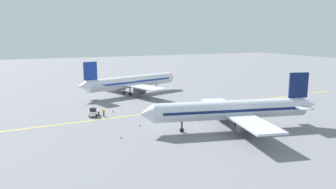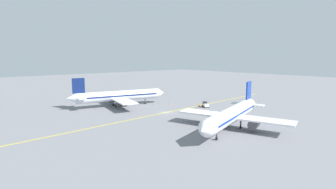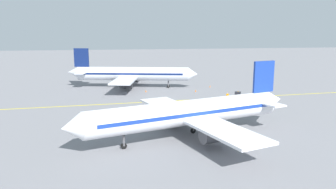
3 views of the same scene
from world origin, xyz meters
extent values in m
plane|color=slate|center=(0.00, 0.00, 0.00)|extent=(400.00, 400.00, 0.00)
cube|color=yellow|center=(0.00, 0.00, 0.00)|extent=(7.45, 119.82, 0.01)
cylinder|color=white|center=(-25.38, 1.08, 3.80)|extent=(12.06, 29.77, 3.60)
cone|color=white|center=(-30.03, 16.60, 3.80)|extent=(3.97, 3.28, 3.42)
cone|color=white|center=(-20.64, -14.72, 4.10)|extent=(3.79, 3.75, 3.06)
cube|color=#193899|center=(-25.38, 1.08, 3.95)|extent=(11.24, 26.91, 0.50)
cube|color=white|center=(-25.09, 0.13, 3.08)|extent=(28.31, 13.02, 0.36)
cylinder|color=#4C4C51|center=(-29.88, -1.31, 1.83)|extent=(3.03, 3.70, 2.20)
cylinder|color=#4C4C51|center=(-20.30, 1.56, 1.83)|extent=(3.03, 3.70, 2.20)
cube|color=#193899|center=(-21.36, -12.33, 8.10)|extent=(1.49, 3.93, 5.00)
cube|color=white|center=(-21.50, -11.85, 4.20)|extent=(9.31, 4.88, 0.24)
cylinder|color=#4C4C51|center=(-28.13, 10.28, 1.40)|extent=(0.36, 0.36, 2.00)
cylinder|color=black|center=(-28.13, 10.28, 0.40)|extent=(0.50, 0.85, 0.80)
cylinder|color=#4C4C51|center=(-26.34, -1.29, 1.40)|extent=(0.36, 0.36, 2.00)
cylinder|color=black|center=(-26.34, -1.29, 0.40)|extent=(0.50, 0.85, 0.80)
cylinder|color=#4C4C51|center=(-23.27, -0.37, 1.40)|extent=(0.36, 0.36, 2.00)
cylinder|color=black|center=(-23.27, -0.37, 0.40)|extent=(0.50, 0.85, 0.80)
cylinder|color=silver|center=(18.81, 5.60, 3.80)|extent=(10.43, 30.02, 3.60)
cone|color=silver|center=(15.07, -10.16, 3.80)|extent=(3.88, 3.13, 3.42)
cone|color=silver|center=(22.62, 21.66, 4.10)|extent=(3.67, 3.63, 3.06)
cube|color=#0F1E51|center=(18.81, 5.60, 3.95)|extent=(9.78, 27.11, 0.50)
cube|color=silver|center=(19.04, 6.58, 3.08)|extent=(28.44, 11.53, 0.36)
cylinder|color=#4C4C51|center=(23.91, 5.42, 1.83)|extent=(2.88, 3.62, 2.20)
cylinder|color=#4C4C51|center=(14.18, 7.73, 1.83)|extent=(2.88, 3.62, 2.20)
cube|color=#0F1E51|center=(22.05, 19.22, 8.10)|extent=(1.27, 3.97, 5.00)
cube|color=silver|center=(21.93, 18.74, 4.20)|extent=(9.31, 4.41, 0.24)
cylinder|color=#4C4C51|center=(16.59, -3.74, 1.40)|extent=(0.36, 0.36, 2.00)
cylinder|color=black|center=(16.59, -3.74, 0.40)|extent=(0.46, 0.84, 0.80)
cylinder|color=#4C4C51|center=(20.83, 7.18, 1.40)|extent=(0.36, 0.36, 2.00)
cylinder|color=black|center=(20.83, 7.18, 0.40)|extent=(0.46, 0.84, 0.80)
cylinder|color=#4C4C51|center=(17.72, 7.92, 1.40)|extent=(0.36, 0.36, 2.00)
cylinder|color=black|center=(17.72, 7.92, 0.40)|extent=(0.46, 0.84, 0.80)
cube|color=white|center=(-2.49, -15.81, 0.80)|extent=(3.35, 2.76, 0.90)
cube|color=black|center=(-2.01, -16.07, 1.60)|extent=(1.58, 1.65, 0.70)
sphere|color=orange|center=(-2.01, -16.07, 2.03)|extent=(0.16, 0.16, 0.16)
cylinder|color=black|center=(-1.28, -15.62, 0.35)|extent=(0.73, 0.56, 0.70)
cylinder|color=black|center=(-2.00, -16.93, 0.35)|extent=(0.73, 0.56, 0.70)
cylinder|color=black|center=(-2.99, -14.68, 0.35)|extent=(0.73, 0.56, 0.70)
cylinder|color=black|center=(-3.71, -15.99, 0.35)|extent=(0.73, 0.56, 0.70)
cylinder|color=#23232D|center=(-1.34, -14.04, 0.42)|extent=(0.16, 0.16, 0.85)
cylinder|color=#23232D|center=(-1.29, -13.84, 0.42)|extent=(0.16, 0.16, 0.85)
cube|color=orange|center=(-1.31, -13.94, 1.15)|extent=(0.30, 0.40, 0.60)
cylinder|color=orange|center=(-1.37, -14.17, 1.15)|extent=(0.10, 0.10, 0.55)
cylinder|color=orange|center=(-1.26, -13.71, 1.15)|extent=(0.10, 0.10, 0.55)
sphere|color=beige|center=(-1.31, -13.94, 1.57)|extent=(0.22, 0.22, 0.22)
cone|color=orange|center=(-4.37, -11.07, 0.28)|extent=(0.32, 0.32, 0.55)
cone|color=orange|center=(9.73, -9.54, 0.28)|extent=(0.32, 0.32, 0.55)
cone|color=orange|center=(15.65, -15.16, 0.28)|extent=(0.32, 0.32, 0.55)
cone|color=orange|center=(11.64, 2.95, 0.28)|extent=(0.32, 0.32, 0.55)
camera|label=1|loc=(68.65, -30.99, 17.79)|focal=35.00mm
camera|label=2|loc=(-61.67, 53.26, 17.54)|focal=28.00mm
camera|label=3|loc=(-69.46, 11.76, 15.36)|focal=35.00mm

